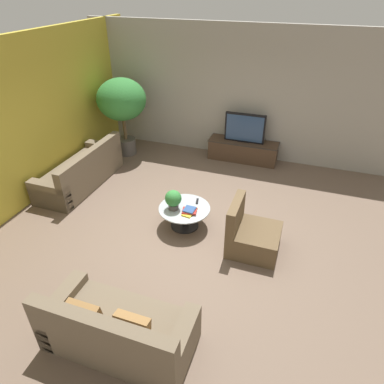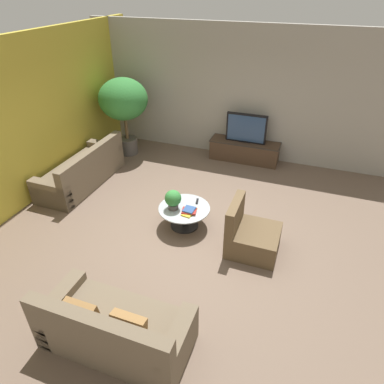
# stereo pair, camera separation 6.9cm
# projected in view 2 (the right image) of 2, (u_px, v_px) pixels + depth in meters

# --- Properties ---
(ground_plane) EXTENTS (24.00, 24.00, 0.00)m
(ground_plane) POSITION_uv_depth(u_px,v_px,m) (188.00, 227.00, 6.10)
(ground_plane) COLOR brown
(back_wall_stone) EXTENTS (7.40, 0.12, 3.00)m
(back_wall_stone) POSITION_uv_depth(u_px,v_px,m) (238.00, 94.00, 7.89)
(back_wall_stone) COLOR #A39E93
(back_wall_stone) RESTS_ON ground
(side_wall_left) EXTENTS (0.12, 7.40, 3.00)m
(side_wall_left) POSITION_uv_depth(u_px,v_px,m) (29.00, 121.00, 6.41)
(side_wall_left) COLOR gold
(side_wall_left) RESTS_ON ground
(media_console) EXTENTS (1.65, 0.50, 0.48)m
(media_console) POSITION_uv_depth(u_px,v_px,m) (244.00, 151.00, 8.20)
(media_console) COLOR #473323
(media_console) RESTS_ON ground
(television) EXTENTS (0.94, 0.13, 0.68)m
(television) POSITION_uv_depth(u_px,v_px,m) (246.00, 128.00, 7.90)
(television) COLOR black
(television) RESTS_ON media_console
(coffee_table) EXTENTS (0.90, 0.90, 0.39)m
(coffee_table) POSITION_uv_depth(u_px,v_px,m) (184.00, 213.00, 6.01)
(coffee_table) COLOR black
(coffee_table) RESTS_ON ground
(couch_by_wall) EXTENTS (0.84, 2.12, 0.84)m
(couch_by_wall) POSITION_uv_depth(u_px,v_px,m) (83.00, 172.00, 7.26)
(couch_by_wall) COLOR brown
(couch_by_wall) RESTS_ON ground
(couch_near_entry) EXTENTS (1.76, 0.84, 0.84)m
(couch_near_entry) POSITION_uv_depth(u_px,v_px,m) (115.00, 329.00, 4.01)
(couch_near_entry) COLOR brown
(couch_near_entry) RESTS_ON ground
(armchair_wicker) EXTENTS (0.80, 0.76, 0.86)m
(armchair_wicker) POSITION_uv_depth(u_px,v_px,m) (250.00, 236.00, 5.48)
(armchair_wicker) COLOR brown
(armchair_wicker) RESTS_ON ground
(potted_palm_tall) EXTENTS (1.14, 1.14, 1.86)m
(potted_palm_tall) POSITION_uv_depth(u_px,v_px,m) (124.00, 102.00, 7.99)
(potted_palm_tall) COLOR #514C47
(potted_palm_tall) RESTS_ON ground
(potted_plant_tabletop) EXTENTS (0.29, 0.29, 0.36)m
(potted_plant_tabletop) POSITION_uv_depth(u_px,v_px,m) (173.00, 199.00, 5.82)
(potted_plant_tabletop) COLOR #514C47
(potted_plant_tabletop) RESTS_ON coffee_table
(book_stack) EXTENTS (0.28, 0.33, 0.07)m
(book_stack) POSITION_uv_depth(u_px,v_px,m) (189.00, 211.00, 5.82)
(book_stack) COLOR gold
(book_stack) RESTS_ON coffee_table
(remote_black) EXTENTS (0.07, 0.16, 0.02)m
(remote_black) POSITION_uv_depth(u_px,v_px,m) (197.00, 201.00, 6.10)
(remote_black) COLOR black
(remote_black) RESTS_ON coffee_table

